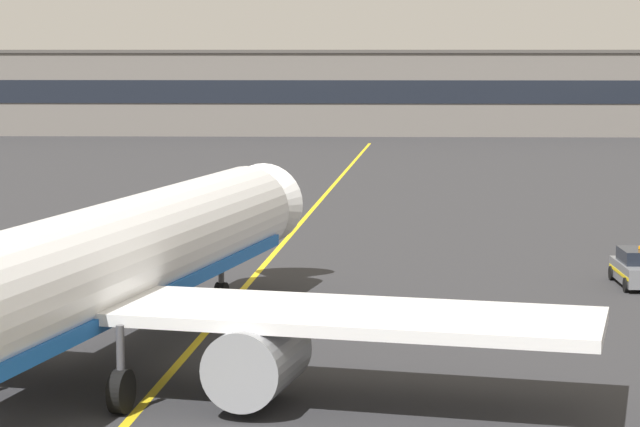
% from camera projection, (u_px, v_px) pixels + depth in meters
% --- Properties ---
extents(taxiway_centreline, '(11.93, 179.64, 0.01)m').
position_uv_depth(taxiway_centreline, '(253.00, 278.00, 60.76)').
color(taxiway_centreline, yellow).
rests_on(taxiway_centreline, ground).
extents(airliner_foreground, '(32.27, 41.09, 11.65)m').
position_uv_depth(airliner_foreground, '(64.00, 283.00, 39.99)').
color(airliner_foreground, white).
rests_on(airliner_foreground, ground).
extents(service_car_fourth, '(2.04, 4.23, 1.79)m').
position_uv_depth(service_car_fourth, '(639.00, 269.00, 58.52)').
color(service_car_fourth, slate).
rests_on(service_car_fourth, ground).
extents(safety_cone_by_nose_gear, '(0.44, 0.44, 0.55)m').
position_uv_depth(safety_cone_by_nose_gear, '(164.00, 290.00, 56.09)').
color(safety_cone_by_nose_gear, orange).
rests_on(safety_cone_by_nose_gear, ground).
extents(terminal_building, '(150.43, 12.40, 10.52)m').
position_uv_depth(terminal_building, '(347.00, 92.00, 166.27)').
color(terminal_building, slate).
rests_on(terminal_building, ground).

